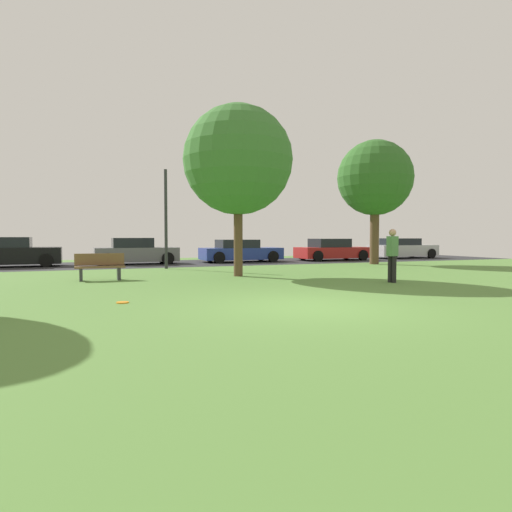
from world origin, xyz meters
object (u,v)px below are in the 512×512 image
(frisbee_disc, at_px, (122,302))
(parked_car_grey, at_px, (136,252))
(parked_car_silver, at_px, (402,249))
(person_catcher, at_px, (392,253))
(parked_car_blue, at_px, (240,251))
(parked_car_black, at_px, (11,253))
(oak_tree_center, at_px, (375,178))
(park_bench, at_px, (100,267))
(street_lamp_post, at_px, (166,219))
(oak_tree_left, at_px, (238,160))
(parked_car_red, at_px, (332,250))

(frisbee_disc, relative_size, parked_car_grey, 0.06)
(parked_car_silver, bearing_deg, person_catcher, -130.93)
(parked_car_grey, xyz_separation_m, parked_car_blue, (5.86, -0.06, -0.04))
(parked_car_black, bearing_deg, oak_tree_center, -14.84)
(parked_car_black, xyz_separation_m, park_bench, (3.66, -8.54, -0.20))
(oak_tree_center, bearing_deg, street_lamp_post, 176.33)
(oak_tree_left, distance_m, frisbee_disc, 8.28)
(person_catcher, xyz_separation_m, parked_car_blue, (-0.56, 12.73, -0.35))
(person_catcher, relative_size, frisbee_disc, 6.34)
(oak_tree_center, bearing_deg, parked_car_silver, 39.20)
(parked_car_grey, relative_size, parked_car_blue, 0.92)
(parked_car_black, bearing_deg, park_bench, -66.79)
(oak_tree_left, xyz_separation_m, parked_car_silver, (14.95, 8.86, -3.64))
(frisbee_disc, relative_size, parked_car_black, 0.06)
(oak_tree_left, distance_m, parked_car_red, 12.82)
(oak_tree_center, relative_size, street_lamp_post, 1.45)
(parked_car_blue, relative_size, parked_car_silver, 1.02)
(oak_tree_center, relative_size, parked_car_red, 1.45)
(parked_car_blue, relative_size, street_lamp_post, 1.02)
(frisbee_disc, height_order, parked_car_blue, parked_car_blue)
(oak_tree_center, distance_m, parked_car_blue, 8.46)
(frisbee_disc, relative_size, park_bench, 0.17)
(frisbee_disc, bearing_deg, parked_car_black, 105.26)
(oak_tree_center, distance_m, person_catcher, 10.37)
(street_lamp_post, bearing_deg, frisbee_disc, -105.72)
(parked_car_black, height_order, parked_car_silver, parked_car_black)
(parked_car_red, bearing_deg, oak_tree_center, -89.22)
(parked_car_grey, height_order, parked_car_blue, parked_car_grey)
(oak_tree_left, distance_m, park_bench, 6.16)
(person_catcher, relative_size, park_bench, 1.07)
(parked_car_silver, distance_m, park_bench, 21.58)
(parked_car_blue, distance_m, parked_car_red, 5.87)
(parked_car_black, distance_m, park_bench, 9.29)
(park_bench, bearing_deg, frisbee_disc, 92.07)
(parked_car_grey, bearing_deg, street_lamp_post, -77.54)
(oak_tree_center, xyz_separation_m, parked_car_red, (-0.06, 4.17, -3.91))
(oak_tree_center, relative_size, oak_tree_left, 1.04)
(frisbee_disc, bearing_deg, oak_tree_center, 34.58)
(oak_tree_left, distance_m, parked_car_silver, 17.75)
(parked_car_grey, distance_m, parked_car_red, 11.73)
(frisbee_disc, distance_m, park_bench, 5.65)
(person_catcher, height_order, parked_car_blue, person_catcher)
(oak_tree_center, height_order, parked_car_silver, oak_tree_center)
(parked_car_black, relative_size, parked_car_red, 0.98)
(frisbee_disc, xyz_separation_m, park_bench, (-0.20, 5.63, 0.45))
(parked_car_red, bearing_deg, frisbee_disc, -135.11)
(parked_car_red, bearing_deg, person_catcher, -113.29)
(parked_car_red, bearing_deg, parked_car_silver, 5.59)
(frisbee_disc, bearing_deg, parked_car_grey, 81.96)
(parked_car_blue, bearing_deg, oak_tree_center, -37.82)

